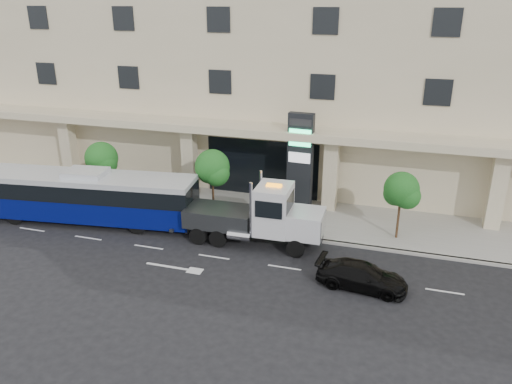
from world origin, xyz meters
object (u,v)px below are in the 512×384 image
signage_pylon (300,162)px  black_sedan (362,276)px  city_bus (88,196)px  tow_truck (260,217)px

signage_pylon → black_sedan: bearing=-55.3°
city_bus → tow_truck: tow_truck is taller
city_bus → black_sedan: bearing=-16.8°
city_bus → signage_pylon: 13.53m
black_sedan → city_bus: bearing=86.1°
tow_truck → city_bus: bearing=179.3°
city_bus → signage_pylon: signage_pylon is taller
signage_pylon → tow_truck: bearing=-98.2°
black_sedan → signage_pylon: bearing=36.6°
black_sedan → signage_pylon: 10.07m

